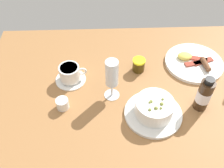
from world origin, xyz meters
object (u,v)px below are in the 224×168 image
at_px(porridge_bowl, 154,109).
at_px(breakfast_plate, 194,62).
at_px(sauce_bottle_brown, 204,95).
at_px(jam_jar, 139,65).
at_px(coffee_cup, 70,74).
at_px(creamer_jug, 62,104).
at_px(wine_glass, 112,75).

xyz_separation_m(porridge_bowl, breakfast_plate, (0.21, 0.26, -0.03)).
bearing_deg(sauce_bottle_brown, porridge_bowl, -170.16).
relative_size(jam_jar, breakfast_plate, 0.23).
distance_m(porridge_bowl, sauce_bottle_brown, 0.18).
bearing_deg(coffee_cup, porridge_bowl, -30.82).
height_order(creamer_jug, jam_jar, jam_jar).
height_order(wine_glass, jam_jar, wine_glass).
xyz_separation_m(coffee_cup, jam_jar, (0.28, 0.05, -0.01)).
bearing_deg(jam_jar, creamer_jug, -148.05).
relative_size(porridge_bowl, creamer_jug, 3.78).
relative_size(coffee_cup, breakfast_plate, 0.53).
bearing_deg(porridge_bowl, wine_glass, 146.04).
relative_size(creamer_jug, breakfast_plate, 0.22).
relative_size(wine_glass, jam_jar, 3.07).
bearing_deg(porridge_bowl, coffee_cup, 149.18).
bearing_deg(jam_jar, coffee_cup, -170.42).
relative_size(porridge_bowl, sauce_bottle_brown, 1.40).
bearing_deg(wine_glass, sauce_bottle_brown, -11.71).
bearing_deg(porridge_bowl, breakfast_plate, 50.68).
bearing_deg(breakfast_plate, porridge_bowl, -129.32).
bearing_deg(coffee_cup, wine_glass, -27.85).
relative_size(porridge_bowl, jam_jar, 3.66).
height_order(coffee_cup, wine_glass, wine_glass).
relative_size(coffee_cup, wine_glass, 0.75).
bearing_deg(creamer_jug, sauce_bottle_brown, -1.61).
height_order(porridge_bowl, coffee_cup, porridge_bowl).
xyz_separation_m(creamer_jug, sauce_bottle_brown, (0.50, -0.01, 0.05)).
bearing_deg(sauce_bottle_brown, coffee_cup, 162.51).
distance_m(jam_jar, breakfast_plate, 0.24).
height_order(jam_jar, sauce_bottle_brown, sauce_bottle_brown).
bearing_deg(creamer_jug, porridge_bowl, -7.82).
distance_m(porridge_bowl, jam_jar, 0.23).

